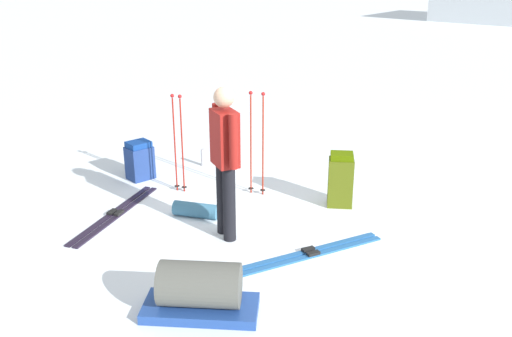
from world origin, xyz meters
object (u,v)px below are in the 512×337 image
object	(u,v)px
backpack_large_dark	(341,180)
gear_sled	(200,291)
ski_pair_near	(115,214)
ski_poles_planted_near	(257,139)
ski_pair_far	(311,253)
ski_poles_planted_far	(178,139)
backpack_bright	(140,161)
thermos_bottle	(203,157)
skier_standing	(225,156)
sleeping_mat_rolled	(196,210)

from	to	relation	value
backpack_large_dark	gear_sled	size ratio (longest dim) A/B	0.64
ski_pair_near	ski_poles_planted_near	world-z (taller)	ski_poles_planted_near
backpack_large_dark	gear_sled	distance (m)	2.77
ski_pair_near	gear_sled	world-z (taller)	gear_sled
ski_pair_far	ski_poles_planted_far	bearing A→B (deg)	170.38
ski_pair_near	ski_poles_planted_far	distance (m)	1.26
backpack_bright	backpack_large_dark	bearing A→B (deg)	18.86
ski_pair_far	gear_sled	bearing A→B (deg)	-97.94
ski_pair_far	backpack_bright	bearing A→B (deg)	173.19
ski_poles_planted_far	thermos_bottle	distance (m)	1.17
ski_pair_near	backpack_large_dark	bearing A→B (deg)	43.75
backpack_bright	ski_poles_planted_far	size ratio (longest dim) A/B	0.41
gear_sled	thermos_bottle	distance (m)	3.75
skier_standing	ski_poles_planted_near	bearing A→B (deg)	111.93
skier_standing	ski_pair_far	xyz separation A→B (m)	(0.98, 0.22, -0.94)
ski_pair_near	thermos_bottle	distance (m)	1.97
backpack_bright	ski_poles_planted_near	distance (m)	1.80
ski_pair_near	thermos_bottle	world-z (taller)	thermos_bottle
skier_standing	sleeping_mat_rolled	xyz separation A→B (m)	(-0.61, 0.15, -0.86)
ski_poles_planted_near	thermos_bottle	xyz separation A→B (m)	(-1.29, 0.35, -0.63)
ski_poles_planted_near	ski_poles_planted_far	size ratio (longest dim) A/B	1.04
ski_poles_planted_near	sleeping_mat_rolled	bearing A→B (deg)	-98.05
backpack_large_dark	thermos_bottle	bearing A→B (deg)	179.75
backpack_large_dark	skier_standing	bearing A→B (deg)	-111.25
ski_pair_far	ski_pair_near	bearing A→B (deg)	-165.15
gear_sled	thermos_bottle	xyz separation A→B (m)	(-2.53, 2.77, -0.09)
ski_pair_far	backpack_bright	distance (m)	3.12
thermos_bottle	ski_poles_planted_near	bearing A→B (deg)	-15.23
ski_pair_far	skier_standing	bearing A→B (deg)	-167.39
ski_pair_far	backpack_large_dark	xyz separation A→B (m)	(-0.39, 1.29, 0.33)
backpack_bright	ski_poles_planted_far	xyz separation A→B (m)	(0.77, 0.02, 0.47)
skier_standing	sleeping_mat_rolled	distance (m)	1.07
backpack_bright	sleeping_mat_rolled	distance (m)	1.57
backpack_bright	sleeping_mat_rolled	world-z (taller)	backpack_bright
skier_standing	gear_sled	size ratio (longest dim) A/B	1.56
ski_pair_far	sleeping_mat_rolled	bearing A→B (deg)	-177.36
ski_pair_near	gear_sled	size ratio (longest dim) A/B	1.58
ski_pair_near	sleeping_mat_rolled	distance (m)	0.99
skier_standing	ski_poles_planted_far	distance (m)	1.48
ski_pair_far	gear_sled	world-z (taller)	gear_sled
thermos_bottle	ski_poles_planted_far	bearing A→B (deg)	-64.93
backpack_large_dark	sleeping_mat_rolled	xyz separation A→B (m)	(-1.20, -1.36, -0.25)
ski_poles_planted_far	backpack_large_dark	bearing A→B (deg)	24.98
ski_pair_far	ski_poles_planted_far	world-z (taller)	ski_poles_planted_far
skier_standing	ski_pair_near	xyz separation A→B (m)	(-1.42, -0.42, -0.94)
ski_pair_far	gear_sled	size ratio (longest dim) A/B	1.50
ski_poles_planted_near	thermos_bottle	bearing A→B (deg)	164.77
ski_pair_far	backpack_bright	size ratio (longest dim) A/B	2.98
skier_standing	backpack_bright	world-z (taller)	skier_standing
backpack_large_dark	gear_sled	xyz separation A→B (m)	(0.19, -2.76, -0.12)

